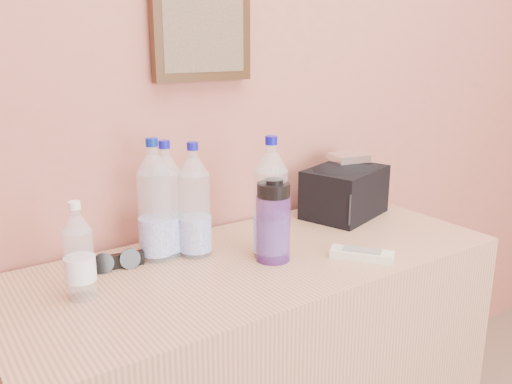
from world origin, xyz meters
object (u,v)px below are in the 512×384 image
pet_small (79,256)px  toiletry_bag (345,189)px  foil_packet (349,157)px  pet_large_b (167,205)px  sunglasses (116,262)px  pet_large_a (155,206)px  nalgene_bottle (273,221)px  ac_remote (362,255)px  pet_large_d (271,205)px  pet_large_c (194,206)px

pet_small → toiletry_bag: size_ratio=0.85×
foil_packet → pet_large_b: bearing=178.7°
sunglasses → pet_large_b: bearing=13.3°
pet_large_a → pet_large_b: size_ratio=1.04×
nalgene_bottle → sunglasses: (-0.36, 0.18, -0.09)m
foil_packet → ac_remote: bearing=-127.1°
pet_large_a → pet_large_d: pet_large_d is taller
pet_large_d → pet_large_b: bearing=142.4°
pet_large_d → ac_remote: bearing=-38.8°
sunglasses → ac_remote: bearing=-20.5°
pet_small → toiletry_bag: bearing=6.7°
pet_large_b → pet_small: bearing=-155.4°
ac_remote → sunglasses: bearing=-155.7°
sunglasses → toiletry_bag: toiletry_bag is taller
pet_large_b → pet_large_c: (0.06, -0.05, -0.00)m
pet_large_b → pet_large_c: 0.07m
nalgene_bottle → foil_packet: bearing=22.5°
pet_large_b → sunglasses: 0.20m
pet_large_a → pet_large_d: bearing=-31.8°
pet_large_d → ac_remote: (0.19, -0.15, -0.13)m
pet_small → foil_packet: (0.91, 0.11, 0.09)m
ac_remote → toiletry_bag: toiletry_bag is taller
nalgene_bottle → toiletry_bag: size_ratio=0.83×
pet_large_c → pet_large_d: pet_large_d is taller
nalgene_bottle → ac_remote: (0.20, -0.13, -0.10)m
sunglasses → pet_large_a: bearing=10.8°
ac_remote → pet_large_b: bearing=-165.3°
nalgene_bottle → foil_packet: nalgene_bottle is taller
ac_remote → toiletry_bag: (0.21, 0.30, 0.08)m
pet_large_a → toiletry_bag: 0.66m
pet_small → ac_remote: pet_small is taller
pet_small → sunglasses: bearing=43.2°
toiletry_bag → pet_large_c: bearing=164.9°
ac_remote → toiletry_bag: 0.38m
pet_large_a → sunglasses: bearing=-177.3°
pet_large_b → ac_remote: 0.53m
pet_large_a → sunglasses: size_ratio=2.28×
pet_large_d → ac_remote: size_ratio=1.96×
pet_large_a → pet_large_b: 0.04m
pet_large_d → foil_packet: (0.42, 0.15, 0.05)m
toiletry_bag → sunglasses: bearing=161.9°
pet_large_c → nalgene_bottle: (0.15, -0.15, -0.03)m
ac_remote → nalgene_bottle: bearing=-159.6°
pet_large_a → sunglasses: 0.17m
nalgene_bottle → toiletry_bag: bearing=22.6°
pet_large_c → toiletry_bag: (0.56, 0.03, -0.05)m
pet_large_b → sunglasses: size_ratio=2.20×
pet_large_c → nalgene_bottle: pet_large_c is taller
pet_large_a → foil_packet: (0.68, -0.01, 0.05)m
pet_small → toiletry_bag: pet_small is taller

